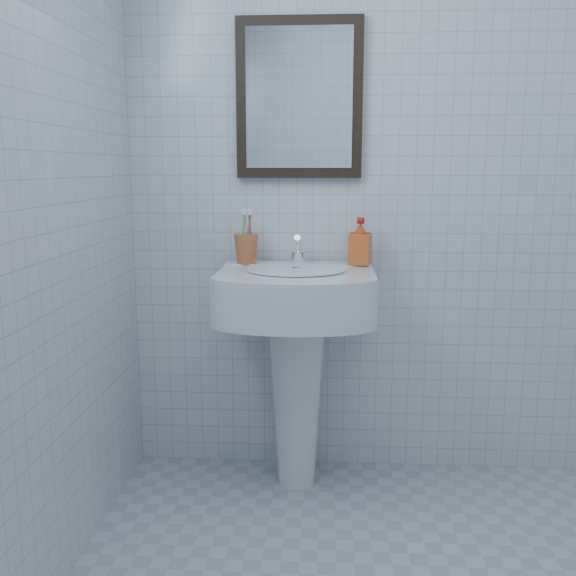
{
  "coord_description": "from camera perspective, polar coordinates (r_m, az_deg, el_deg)",
  "views": [
    {
      "loc": [
        -0.29,
        -1.45,
        1.28
      ],
      "look_at": [
        -0.43,
        0.86,
        0.85
      ],
      "focal_mm": 40.0,
      "sensor_mm": 36.0,
      "label": 1
    }
  ],
  "objects": [
    {
      "name": "toothbrush_cup",
      "position": [
        2.59,
        -3.72,
        3.5
      ],
      "size": [
        0.12,
        0.12,
        0.12
      ],
      "primitive_type": null,
      "rotation": [
        0.0,
        0.0,
        -0.3
      ],
      "color": "#B3572B",
      "rests_on": "washbasin"
    },
    {
      "name": "wall_back",
      "position": [
        2.66,
        9.79,
        9.84
      ],
      "size": [
        2.2,
        0.02,
        2.5
      ],
      "primitive_type": "cube",
      "color": "silver",
      "rests_on": "ground"
    },
    {
      "name": "soap_dispenser",
      "position": [
        2.57,
        6.44,
        4.15
      ],
      "size": [
        0.1,
        0.1,
        0.18
      ],
      "primitive_type": "imported",
      "rotation": [
        0.0,
        0.0,
        -0.24
      ],
      "color": "red",
      "rests_on": "washbasin"
    },
    {
      "name": "faucet",
      "position": [
        2.57,
        0.88,
        3.22
      ],
      "size": [
        0.05,
        0.11,
        0.12
      ],
      "color": "white",
      "rests_on": "washbasin"
    },
    {
      "name": "wall_mirror",
      "position": [
        2.64,
        1.0,
        16.5
      ],
      "size": [
        0.5,
        0.04,
        0.62
      ],
      "color": "black",
      "rests_on": "wall_back"
    },
    {
      "name": "washbasin",
      "position": [
        2.53,
        0.75,
        -4.75
      ],
      "size": [
        0.59,
        0.43,
        0.91
      ],
      "color": "silver",
      "rests_on": "ground"
    }
  ]
}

